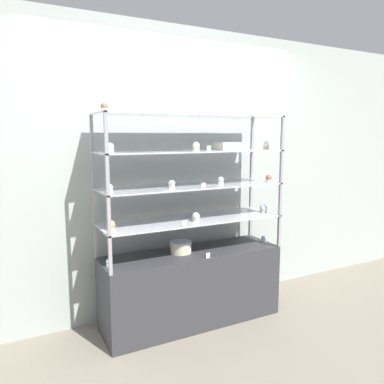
% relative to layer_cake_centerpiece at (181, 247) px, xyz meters
% --- Properties ---
extents(ground_plane, '(20.00, 20.00, 0.00)m').
position_rel_layer_cake_centerpiece_xyz_m(ground_plane, '(0.10, -0.02, -0.69)').
color(ground_plane, gray).
extents(back_wall, '(8.00, 0.05, 2.60)m').
position_rel_layer_cake_centerpiece_xyz_m(back_wall, '(0.10, 0.35, 0.61)').
color(back_wall, '#A8B2AD').
rests_on(back_wall, ground_plane).
extents(display_base, '(1.57, 0.46, 0.64)m').
position_rel_layer_cake_centerpiece_xyz_m(display_base, '(0.10, -0.02, -0.37)').
color(display_base, '#333338').
rests_on(display_base, ground_plane).
extents(display_riser_lower, '(1.57, 0.46, 0.29)m').
position_rel_layer_cake_centerpiece_xyz_m(display_riser_lower, '(0.10, -0.02, 0.22)').
color(display_riser_lower, '#99999E').
rests_on(display_riser_lower, display_base).
extents(display_riser_middle, '(1.57, 0.46, 0.29)m').
position_rel_layer_cake_centerpiece_xyz_m(display_riser_middle, '(0.10, -0.02, 0.52)').
color(display_riser_middle, '#99999E').
rests_on(display_riser_middle, display_riser_lower).
extents(display_riser_upper, '(1.57, 0.46, 0.29)m').
position_rel_layer_cake_centerpiece_xyz_m(display_riser_upper, '(0.10, -0.02, 0.81)').
color(display_riser_upper, '#99999E').
rests_on(display_riser_upper, display_riser_middle).
extents(display_riser_top, '(1.57, 0.46, 0.29)m').
position_rel_layer_cake_centerpiece_xyz_m(display_riser_top, '(0.10, -0.02, 1.10)').
color(display_riser_top, '#99999E').
rests_on(display_riser_top, display_riser_upper).
extents(layer_cake_centerpiece, '(0.19, 0.19, 0.10)m').
position_rel_layer_cake_centerpiece_xyz_m(layer_cake_centerpiece, '(0.00, 0.00, 0.00)').
color(layer_cake_centerpiece, beige).
rests_on(layer_cake_centerpiece, display_base).
extents(sheet_cake_frosted, '(0.26, 0.17, 0.07)m').
position_rel_layer_cake_centerpiece_xyz_m(sheet_cake_frosted, '(0.46, -0.05, 0.85)').
color(sheet_cake_frosted, beige).
rests_on(sheet_cake_frosted, display_riser_upper).
extents(cupcake_0, '(0.05, 0.05, 0.06)m').
position_rel_layer_cake_centerpiece_xyz_m(cupcake_0, '(-0.64, -0.06, -0.02)').
color(cupcake_0, white).
rests_on(cupcake_0, display_base).
extents(cupcake_1, '(0.05, 0.05, 0.06)m').
position_rel_layer_cake_centerpiece_xyz_m(cupcake_1, '(0.83, -0.07, -0.02)').
color(cupcake_1, white).
rests_on(cupcake_1, display_base).
extents(price_tag_0, '(0.04, 0.00, 0.04)m').
position_rel_layer_cake_centerpiece_xyz_m(price_tag_0, '(0.14, -0.23, -0.03)').
color(price_tag_0, white).
rests_on(price_tag_0, display_base).
extents(cupcake_2, '(0.07, 0.07, 0.07)m').
position_rel_layer_cake_centerpiece_xyz_m(cupcake_2, '(-0.62, -0.07, 0.27)').
color(cupcake_2, '#CCB28C').
rests_on(cupcake_2, display_riser_lower).
extents(cupcake_3, '(0.07, 0.07, 0.07)m').
position_rel_layer_cake_centerpiece_xyz_m(cupcake_3, '(0.09, -0.11, 0.27)').
color(cupcake_3, '#CCB28C').
rests_on(cupcake_3, display_riser_lower).
extents(cupcake_4, '(0.07, 0.07, 0.07)m').
position_rel_layer_cake_centerpiece_xyz_m(cupcake_4, '(0.81, -0.08, 0.27)').
color(cupcake_4, '#CCB28C').
rests_on(cupcake_4, display_riser_lower).
extents(price_tag_1, '(0.04, 0.00, 0.04)m').
position_rel_layer_cake_centerpiece_xyz_m(price_tag_1, '(-0.08, -0.23, 0.26)').
color(price_tag_1, white).
rests_on(price_tag_1, display_riser_lower).
extents(cupcake_5, '(0.05, 0.05, 0.07)m').
position_rel_layer_cake_centerpiece_xyz_m(cupcake_5, '(-0.64, -0.13, 0.56)').
color(cupcake_5, '#CCB28C').
rests_on(cupcake_5, display_riser_middle).
extents(cupcake_6, '(0.05, 0.05, 0.07)m').
position_rel_layer_cake_centerpiece_xyz_m(cupcake_6, '(-0.13, -0.11, 0.56)').
color(cupcake_6, beige).
rests_on(cupcake_6, display_riser_middle).
extents(cupcake_7, '(0.05, 0.05, 0.07)m').
position_rel_layer_cake_centerpiece_xyz_m(cupcake_7, '(0.35, -0.07, 0.56)').
color(cupcake_7, white).
rests_on(cupcake_7, display_riser_middle).
extents(cupcake_8, '(0.05, 0.05, 0.07)m').
position_rel_layer_cake_centerpiece_xyz_m(cupcake_8, '(0.81, -0.14, 0.56)').
color(cupcake_8, white).
rests_on(cupcake_8, display_riser_middle).
extents(price_tag_2, '(0.04, 0.00, 0.04)m').
position_rel_layer_cake_centerpiece_xyz_m(price_tag_2, '(0.09, -0.23, 0.55)').
color(price_tag_2, white).
rests_on(price_tag_2, display_riser_middle).
extents(cupcake_9, '(0.06, 0.06, 0.07)m').
position_rel_layer_cake_centerpiece_xyz_m(cupcake_9, '(-0.62, -0.14, 0.86)').
color(cupcake_9, beige).
rests_on(cupcake_9, display_riser_upper).
extents(cupcake_10, '(0.06, 0.06, 0.07)m').
position_rel_layer_cake_centerpiece_xyz_m(cupcake_10, '(0.09, -0.11, 0.86)').
color(cupcake_10, beige).
rests_on(cupcake_10, display_riser_upper).
extents(cupcake_11, '(0.06, 0.06, 0.07)m').
position_rel_layer_cake_centerpiece_xyz_m(cupcake_11, '(0.83, -0.07, 0.86)').
color(cupcake_11, '#CCB28C').
rests_on(cupcake_11, display_riser_upper).
extents(price_tag_3, '(0.04, 0.00, 0.04)m').
position_rel_layer_cake_centerpiece_xyz_m(price_tag_3, '(0.14, -0.23, 0.84)').
color(price_tag_3, white).
rests_on(price_tag_3, display_riser_upper).
extents(cupcake_12, '(0.05, 0.05, 0.06)m').
position_rel_layer_cake_centerpiece_xyz_m(cupcake_12, '(-0.65, -0.11, 1.14)').
color(cupcake_12, white).
rests_on(cupcake_12, display_riser_top).
extents(cupcake_13, '(0.05, 0.05, 0.06)m').
position_rel_layer_cake_centerpiece_xyz_m(cupcake_13, '(0.11, -0.10, 1.14)').
color(cupcake_13, '#CCB28C').
rests_on(cupcake_13, display_riser_top).
extents(cupcake_14, '(0.05, 0.05, 0.06)m').
position_rel_layer_cake_centerpiece_xyz_m(cupcake_14, '(0.81, -0.10, 1.14)').
color(cupcake_14, '#CCB28C').
rests_on(cupcake_14, display_riser_top).
extents(price_tag_4, '(0.04, 0.00, 0.04)m').
position_rel_layer_cake_centerpiece_xyz_m(price_tag_4, '(0.26, -0.23, 1.13)').
color(price_tag_4, white).
rests_on(price_tag_4, display_riser_top).
extents(donut_glazed, '(0.13, 0.13, 0.03)m').
position_rel_layer_cake_centerpiece_xyz_m(donut_glazed, '(-0.29, -0.02, 1.13)').
color(donut_glazed, '#EFB2BC').
rests_on(donut_glazed, display_riser_top).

